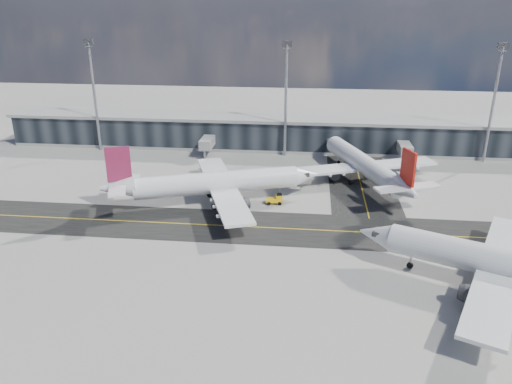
# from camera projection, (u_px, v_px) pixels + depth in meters

# --- Properties ---
(ground) EXTENTS (300.00, 300.00, 0.00)m
(ground) POSITION_uv_depth(u_px,v_px,m) (269.00, 238.00, 86.12)
(ground) COLOR gray
(ground) RESTS_ON ground
(taxiway_lanes) EXTENTS (180.00, 63.00, 0.03)m
(taxiway_lanes) POSITION_uv_depth(u_px,v_px,m) (294.00, 214.00, 95.65)
(taxiway_lanes) COLOR black
(taxiway_lanes) RESTS_ON ground
(terminal_concourse) EXTENTS (152.00, 19.80, 8.80)m
(terminal_concourse) POSITION_uv_depth(u_px,v_px,m) (286.00, 133.00, 135.40)
(terminal_concourse) COLOR black
(terminal_concourse) RESTS_ON ground
(floodlight_masts) EXTENTS (102.50, 0.70, 28.90)m
(floodlight_masts) POSITION_uv_depth(u_px,v_px,m) (286.00, 96.00, 124.76)
(floodlight_masts) COLOR gray
(floodlight_masts) RESTS_ON ground
(airliner_af) EXTENTS (42.46, 36.67, 12.93)m
(airliner_af) POSITION_uv_depth(u_px,v_px,m) (214.00, 183.00, 99.02)
(airliner_af) COLOR white
(airliner_af) RESTS_ON ground
(airliner_redtail) EXTENTS (35.51, 41.07, 12.59)m
(airliner_redtail) POSITION_uv_depth(u_px,v_px,m) (364.00, 165.00, 110.00)
(airliner_redtail) COLOR white
(airliner_redtail) RESTS_ON ground
(baggage_tug) EXTENTS (3.36, 1.95, 2.02)m
(baggage_tug) POSITION_uv_depth(u_px,v_px,m) (276.00, 199.00, 99.75)
(baggage_tug) COLOR yellow
(baggage_tug) RESTS_ON ground
(service_van) EXTENTS (5.62, 6.38, 1.64)m
(service_van) POSITION_uv_depth(u_px,v_px,m) (399.00, 164.00, 121.43)
(service_van) COLOR white
(service_van) RESTS_ON ground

